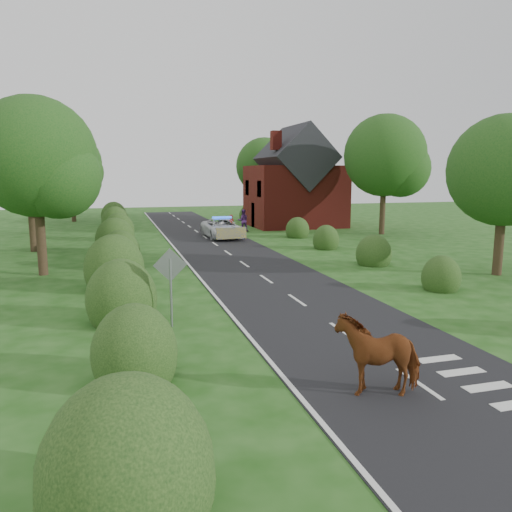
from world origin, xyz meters
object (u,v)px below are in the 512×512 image
object	(u,v)px
road_sign	(170,276)
pedestrian_red	(231,224)
police_van	(222,228)
pedestrian_purple	(243,221)
cow	(377,358)

from	to	relation	value
road_sign	pedestrian_red	distance (m)	24.38
police_van	pedestrian_red	xyz separation A→B (m)	(1.14, 1.97, 0.05)
pedestrian_purple	pedestrian_red	bearing A→B (deg)	54.34
pedestrian_purple	cow	bearing A→B (deg)	88.06
police_van	road_sign	bearing A→B (deg)	-108.44
cow	pedestrian_purple	world-z (taller)	pedestrian_purple
road_sign	police_van	size ratio (longest dim) A/B	0.47
pedestrian_purple	road_sign	bearing A→B (deg)	77.53
police_van	pedestrian_purple	world-z (taller)	pedestrian_purple
road_sign	pedestrian_red	xyz separation A→B (m)	(7.35, 23.23, -0.87)
road_sign	pedestrian_purple	size ratio (longest dim) A/B	1.36
cow	pedestrian_red	distance (m)	29.40
police_van	pedestrian_red	size ratio (longest dim) A/B	3.44
cow	road_sign	bearing A→B (deg)	-136.21
pedestrian_red	police_van	bearing A→B (deg)	58.86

